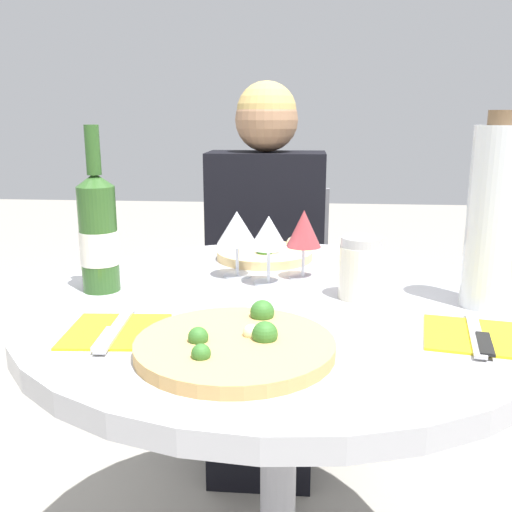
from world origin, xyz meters
TOP-DOWN VIEW (x-y plane):
  - dining_table at (0.00, 0.00)m, footprint 0.94×0.94m
  - chair_behind_diner at (-0.08, 0.77)m, footprint 0.40×0.40m
  - seated_diner at (-0.08, 0.64)m, footprint 0.35×0.39m
  - pizza_large at (-0.05, -0.25)m, footprint 0.29×0.29m
  - pizza_small_far at (-0.05, 0.30)m, footprint 0.22×0.22m
  - wine_bottle at (-0.35, 0.02)m, footprint 0.07×0.07m
  - tall_carafe at (0.36, -0.01)m, footprint 0.08×0.08m
  - sugar_shaker at (0.15, 0.01)m, footprint 0.08×0.08m
  - wine_glass_center at (-0.03, 0.09)m, footprint 0.08×0.08m
  - wine_glass_back_right at (0.04, 0.14)m, footprint 0.07×0.07m
  - wine_glass_back_left at (-0.10, 0.14)m, footprint 0.08×0.08m
  - place_setting_left at (-0.25, -0.20)m, footprint 0.16×0.19m
  - place_setting_right at (0.31, -0.17)m, footprint 0.18×0.19m

SIDE VIEW (x-z plane):
  - chair_behind_diner at x=-0.08m, z-range -0.01..0.81m
  - seated_diner at x=-0.08m, z-range -0.05..1.10m
  - dining_table at x=0.00m, z-range 0.23..0.96m
  - place_setting_left at x=-0.25m, z-range 0.73..0.74m
  - place_setting_right at x=0.31m, z-range 0.73..0.74m
  - pizza_large at x=-0.05m, z-range 0.72..0.76m
  - pizza_small_far at x=-0.05m, z-range 0.72..0.77m
  - sugar_shaker at x=0.15m, z-range 0.73..0.84m
  - wine_glass_back_right at x=0.04m, z-range 0.76..0.90m
  - wine_glass_back_left at x=-0.10m, z-range 0.76..0.90m
  - wine_glass_center at x=-0.03m, z-range 0.76..0.90m
  - wine_bottle at x=-0.35m, z-range 0.68..1.00m
  - tall_carafe at x=0.36m, z-range 0.72..1.06m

